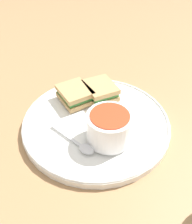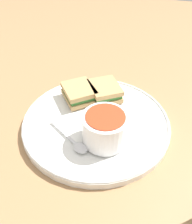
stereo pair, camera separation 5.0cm
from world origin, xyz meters
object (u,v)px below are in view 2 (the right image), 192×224
Objects in this scene: spoon at (77,145)px; sandwich_half_near at (104,91)px; soup_bowl at (105,128)px; sandwich_half_far at (79,93)px.

sandwich_half_near is (-0.01, -0.18, 0.01)m from spoon.
spoon is 0.18m from sandwich_half_near.
soup_bowl is 0.85× the size of sandwich_half_near.
sandwich_half_near is at bearing -156.67° from sandwich_half_far.
sandwich_half_far is (0.05, -0.15, 0.01)m from spoon.
sandwich_half_near is at bearing -75.79° from soup_bowl.
sandwich_half_near and sandwich_half_far have the same top height.
sandwich_half_far reaches higher than spoon.
soup_bowl reaches higher than sandwich_half_near.
sandwich_half_near is 0.06m from sandwich_half_far.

